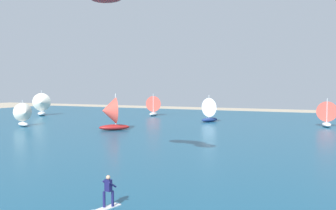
{
  "coord_description": "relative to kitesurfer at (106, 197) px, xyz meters",
  "views": [
    {
      "loc": [
        7.14,
        4.45,
        6.25
      ],
      "look_at": [
        -1.03,
        22.01,
        5.28
      ],
      "focal_mm": 39.79,
      "sensor_mm": 36.0,
      "label": 1
    }
  ],
  "objects": [
    {
      "name": "sailboat_anchored_offshore",
      "position": [
        8.65,
        46.54,
        1.39
      ],
      "size": [
        3.3,
        3.82,
        4.35
      ],
      "color": "white",
      "rests_on": "ocean"
    },
    {
      "name": "sailboat_far_right",
      "position": [
        -33.49,
        26.89,
        1.25
      ],
      "size": [
        3.63,
        3.23,
        4.05
      ],
      "color": "silver",
      "rests_on": "ocean"
    },
    {
      "name": "sailboat_outermost",
      "position": [
        -46.41,
        44.07,
        1.82
      ],
      "size": [
        4.55,
        4.75,
        5.3
      ],
      "color": "white",
      "rests_on": "ocean"
    },
    {
      "name": "sailboat_leading",
      "position": [
        -9.8,
        46.6,
        1.54
      ],
      "size": [
        3.71,
        4.16,
        4.68
      ],
      "color": "navy",
      "rests_on": "ocean"
    },
    {
      "name": "kitesurfer",
      "position": [
        0.0,
        0.0,
        0.0
      ],
      "size": [
        0.97,
        2.03,
        1.67
      ],
      "color": "white",
      "rests_on": "ocean"
    },
    {
      "name": "ocean",
      "position": [
        3.47,
        31.9,
        -0.65
      ],
      "size": [
        160.0,
        90.0,
        0.1
      ],
      "primitive_type": "cube",
      "color": "navy",
      "rests_on": "ground"
    },
    {
      "name": "sailboat_mid_right",
      "position": [
        -18.65,
        28.24,
        1.76
      ],
      "size": [
        4.57,
        4.53,
        5.16
      ],
      "color": "maroon",
      "rests_on": "ocean"
    },
    {
      "name": "sailboat_trailing",
      "position": [
        -25.15,
        54.63,
        1.52
      ],
      "size": [
        3.52,
        4.07,
        4.63
      ],
      "color": "silver",
      "rests_on": "ocean"
    }
  ]
}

